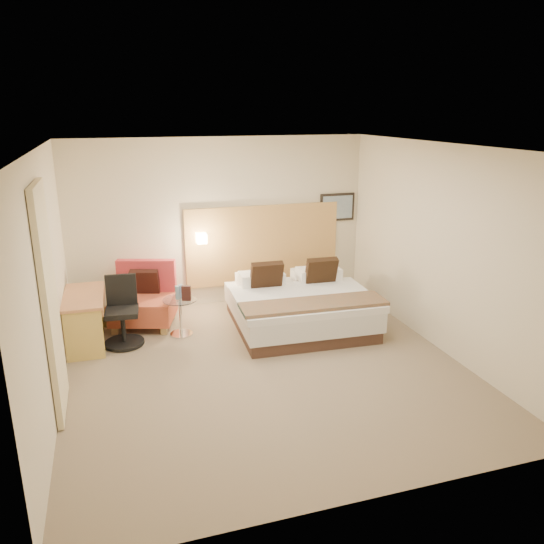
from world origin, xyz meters
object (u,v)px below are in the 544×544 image
object	(u,v)px
side_table	(181,315)
lounge_chair	(144,300)
desk	(86,305)
bed	(299,306)
desk_chair	(123,317)

from	to	relation	value
side_table	lounge_chair	bearing A→B (deg)	129.00
lounge_chair	desk	distance (m)	0.95
bed	desk	size ratio (longest dim) A/B	1.78
bed	lounge_chair	distance (m)	2.31
lounge_chair	desk_chair	size ratio (longest dim) A/B	1.13
desk	desk_chair	bearing A→B (deg)	-17.31
lounge_chair	side_table	bearing A→B (deg)	-51.00
bed	side_table	distance (m)	1.73
lounge_chair	desk_chair	xyz separation A→B (m)	(-0.33, -0.63, 0.02)
desk_chair	bed	bearing A→B (deg)	-2.73
side_table	desk_chair	world-z (taller)	desk_chair
desk	desk_chair	xyz separation A→B (m)	(0.46, -0.14, -0.17)
side_table	desk	size ratio (longest dim) A/B	0.53
bed	desk_chair	size ratio (longest dim) A/B	2.16
lounge_chair	desk_chair	bearing A→B (deg)	-117.85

